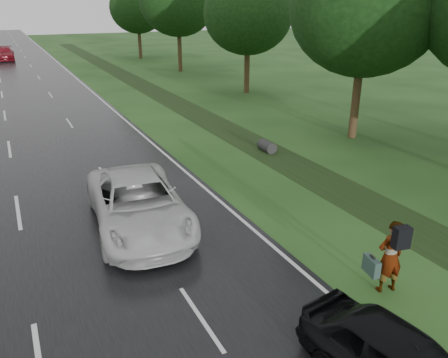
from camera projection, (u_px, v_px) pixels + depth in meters
The scene contains 9 objects.
edge_stripe_east at pixel (66, 69), 48.85m from camera, with size 0.12×180.00×0.01m, color silver.
drainage_ditch at pixel (198, 114), 29.01m from camera, with size 2.20×120.00×0.56m.
tree_east_b at pixel (366, 7), 21.59m from camera, with size 7.60×7.60×10.11m.
tree_east_c at pixel (248, 14), 33.91m from camera, with size 7.00×7.00×9.29m.
tree_east_d at pixel (178, 1), 44.98m from camera, with size 8.00×8.00×10.76m.
tree_east_f at pixel (137, 8), 56.76m from camera, with size 7.20×7.20×9.62m.
pedestrian at pixel (390, 256), 10.83m from camera, with size 0.94×0.92×1.98m.
white_pickup at pixel (138, 203), 14.01m from camera, with size 2.78×6.04×1.68m, color silver.
far_car_red at pixel (4, 54), 56.24m from camera, with size 2.28×5.60×1.63m, color maroon.
Camera 1 is at (0.31, -7.60, 6.84)m, focal length 35.00 mm.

